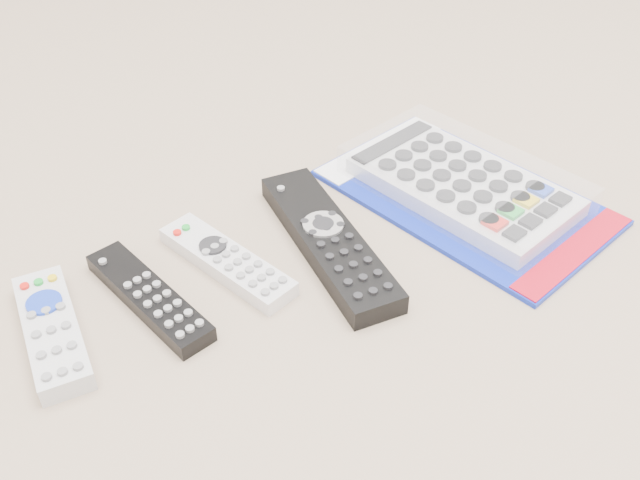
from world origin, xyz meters
TOP-DOWN VIEW (x-y plane):
  - remote_small_grey at (-0.24, 0.04)m, footprint 0.07×0.16m
  - remote_slim_black at (-0.15, 0.03)m, footprint 0.06×0.18m
  - remote_silver_dvd at (-0.06, 0.04)m, footprint 0.08×0.18m
  - remote_large_black at (0.05, -0.00)m, footprint 0.10×0.25m
  - jumbo_remote_packaged at (0.23, -0.01)m, footprint 0.24×0.35m

SIDE VIEW (x-z plane):
  - remote_slim_black at x=-0.15m, z-range 0.00..0.02m
  - remote_silver_dvd at x=-0.06m, z-range 0.00..0.02m
  - remote_small_grey at x=-0.24m, z-range 0.00..0.02m
  - remote_large_black at x=0.05m, z-range 0.00..0.03m
  - jumbo_remote_packaged at x=0.23m, z-range 0.00..0.04m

